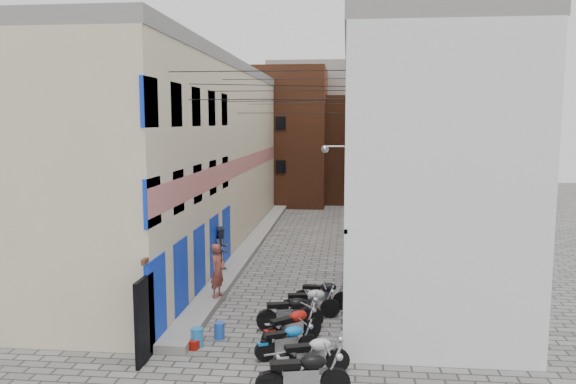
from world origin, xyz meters
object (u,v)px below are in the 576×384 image
(motorcycle_e, at_px, (290,310))
(water_jug_far, at_px, (219,331))
(motorcycle_d, at_px, (292,324))
(water_jug_near, at_px, (197,337))
(motorcycle_c, at_px, (287,339))
(motorcycle_g, at_px, (322,292))
(motorcycle_b, at_px, (312,353))
(motorcycle_a, at_px, (303,372))
(red_crate, at_px, (192,344))
(motorcycle_f, at_px, (309,301))
(person_a, at_px, (218,271))
(person_b, at_px, (221,249))

(motorcycle_e, xyz_separation_m, water_jug_far, (-1.92, -0.91, -0.35))
(motorcycle_d, relative_size, water_jug_near, 3.67)
(motorcycle_c, distance_m, water_jug_near, 2.57)
(motorcycle_d, bearing_deg, motorcycle_e, 149.19)
(motorcycle_g, bearing_deg, motorcycle_b, 3.22)
(motorcycle_a, relative_size, motorcycle_g, 1.14)
(motorcycle_a, relative_size, motorcycle_e, 1.06)
(motorcycle_a, xyz_separation_m, red_crate, (-3.19, 2.46, -0.50))
(water_jug_far, bearing_deg, water_jug_near, -126.70)
(motorcycle_c, height_order, motorcycle_d, motorcycle_d)
(motorcycle_b, bearing_deg, water_jug_far, -145.89)
(motorcycle_f, height_order, person_a, person_a)
(motorcycle_f, bearing_deg, motorcycle_b, -4.97)
(motorcycle_e, distance_m, water_jug_near, 2.87)
(motorcycle_e, xyz_separation_m, motorcycle_g, (0.86, 1.97, -0.04))
(person_b, xyz_separation_m, water_jug_far, (1.35, -6.30, -0.91))
(motorcycle_a, bearing_deg, person_a, -164.31)
(motorcycle_g, bearing_deg, motorcycle_c, -6.90)
(motorcycle_b, height_order, motorcycle_f, motorcycle_f)
(motorcycle_a, bearing_deg, motorcycle_f, 169.63)
(motorcycle_a, bearing_deg, motorcycle_c, -177.35)
(motorcycle_b, bearing_deg, red_crate, -130.33)
(motorcycle_d, bearing_deg, person_b, 168.44)
(motorcycle_d, xyz_separation_m, water_jug_far, (-2.09, 0.17, -0.32))
(motorcycle_g, bearing_deg, person_a, -88.08)
(water_jug_near, bearing_deg, person_a, 93.93)
(person_b, bearing_deg, motorcycle_e, -127.50)
(motorcycle_b, xyz_separation_m, motorcycle_e, (-0.82, 2.95, 0.03))
(motorcycle_c, xyz_separation_m, motorcycle_f, (0.38, 3.01, 0.05))
(motorcycle_b, distance_m, person_a, 6.13)
(motorcycle_d, height_order, motorcycle_e, motorcycle_e)
(person_a, bearing_deg, water_jug_far, -149.19)
(person_b, xyz_separation_m, red_crate, (0.77, -7.06, -1.02))
(motorcycle_g, distance_m, water_jug_far, 4.01)
(motorcycle_a, xyz_separation_m, motorcycle_g, (0.16, 6.09, -0.07))
(motorcycle_b, height_order, red_crate, motorcycle_b)
(water_jug_near, bearing_deg, motorcycle_e, 32.80)
(motorcycle_f, xyz_separation_m, person_a, (-3.14, 1.07, 0.60))
(person_a, xyz_separation_m, water_jug_near, (0.25, -3.62, -0.89))
(motorcycle_d, relative_size, red_crate, 5.07)
(motorcycle_f, relative_size, person_b, 1.09)
(motorcycle_b, height_order, motorcycle_g, motorcycle_b)
(motorcycle_b, distance_m, motorcycle_d, 1.98)
(motorcycle_c, bearing_deg, person_b, 178.03)
(motorcycle_b, relative_size, person_a, 1.06)
(motorcycle_d, xyz_separation_m, motorcycle_e, (-0.17, 1.07, 0.02))
(motorcycle_f, distance_m, water_jug_far, 3.10)
(motorcycle_a, height_order, water_jug_near, motorcycle_a)
(motorcycle_g, xyz_separation_m, red_crate, (-3.36, -3.64, -0.43))
(motorcycle_f, bearing_deg, person_a, -118.54)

